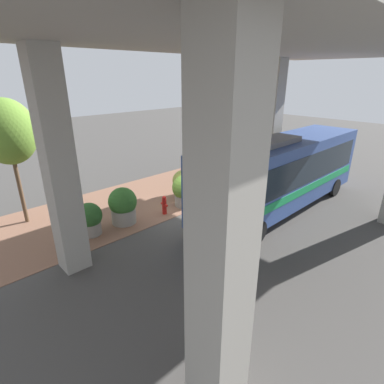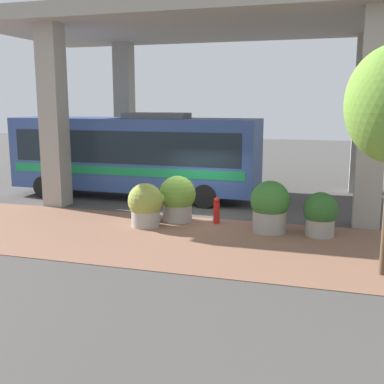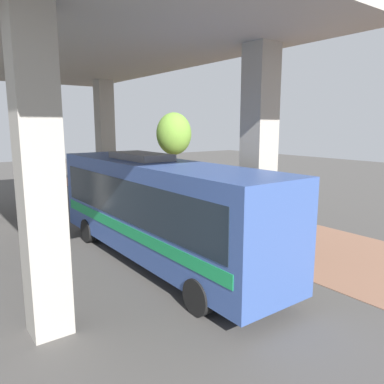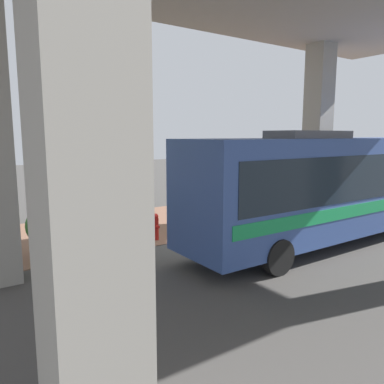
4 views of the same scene
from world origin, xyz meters
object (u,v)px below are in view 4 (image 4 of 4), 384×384
at_px(fire_hydrant, 156,227).
at_px(planter_front, 96,220).
at_px(bus, 328,183).
at_px(planter_extra, 188,212).
at_px(planter_middle, 44,231).
at_px(planter_back, 191,207).

xyz_separation_m(fire_hydrant, planter_front, (-0.57, -1.99, 0.40)).
bearing_deg(fire_hydrant, bus, 52.93).
distance_m(planter_front, planter_extra, 3.49).
bearing_deg(planter_extra, planter_middle, -96.12).
bearing_deg(planter_middle, planter_back, 94.88).
height_order(fire_hydrant, planter_extra, planter_extra).
xyz_separation_m(planter_front, planter_back, (-0.56, 4.29, -0.10)).
bearing_deg(bus, planter_extra, -138.01).
relative_size(planter_front, planter_middle, 1.20).
xyz_separation_m(fire_hydrant, planter_middle, (-0.62, -3.65, 0.25)).
height_order(planter_middle, planter_back, planter_back).
bearing_deg(planter_middle, planter_front, 88.25).
bearing_deg(fire_hydrant, planter_front, -106.07).
xyz_separation_m(planter_middle, planter_back, (-0.51, 5.94, 0.04)).
xyz_separation_m(fire_hydrant, planter_extra, (-0.08, 1.46, 0.37)).
height_order(planter_front, planter_extra, planter_front).
bearing_deg(fire_hydrant, planter_middle, -99.71).
bearing_deg(planter_back, fire_hydrant, -63.76).
bearing_deg(planter_extra, planter_front, -98.19).
relative_size(planter_back, planter_extra, 0.91).
xyz_separation_m(planter_front, planter_extra, (0.50, 3.45, -0.03)).
relative_size(fire_hydrant, planter_back, 0.63).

